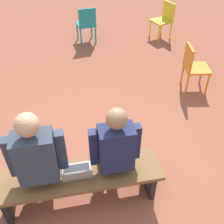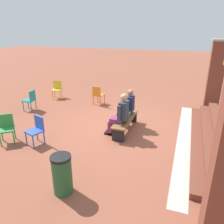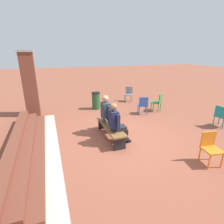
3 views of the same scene
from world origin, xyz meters
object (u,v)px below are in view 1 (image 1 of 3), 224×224
Objects in this scene: laptop at (77,173)px; plastic_chair_far_right at (164,18)px; person_adult at (39,157)px; plastic_chair_far_left at (86,23)px; person_student at (114,148)px; bench at (80,180)px; plastic_chair_foreground at (193,65)px.

plastic_chair_far_right reaches higher than laptop.
person_adult is 4.31m from plastic_chair_far_left.
person_adult reaches higher than plastic_chair_far_left.
laptop is (0.42, 0.08, -0.21)m from person_student.
plastic_chair_foreground is (-2.19, -1.91, 0.13)m from bench.
plastic_chair_foreground is (-1.60, 2.35, 0.00)m from plastic_chair_far_left.
plastic_chair_far_left is 1.00× the size of plastic_chair_far_right.
laptop is 2.93m from plastic_chair_foreground.
bench is 2.91m from plastic_chair_foreground.
person_adult is at bearing 76.94° from plastic_chair_far_left.
person_adult is 4.34× the size of laptop.
laptop is at bearing 59.28° from plastic_chair_far_right.
plastic_chair_far_right and plastic_chair_foreground have the same top height.
person_adult is (0.39, -0.07, 0.38)m from bench.
person_student is 0.47m from laptop.
bench is 1.37× the size of person_student.
laptop is 0.38× the size of plastic_chair_far_left.
bench is 2.14× the size of plastic_chair_foreground.
plastic_chair_far_left is at bearing -92.65° from person_student.
bench is 0.53m from person_student.
person_student reaches higher than laptop.
laptop is at bearing 167.13° from person_adult.
plastic_chair_far_left is (-0.19, -4.19, -0.23)m from person_student.
plastic_chair_far_left reaches higher than laptop.
person_adult is at bearing 35.66° from plastic_chair_foreground.
plastic_chair_far_right reaches higher than bench.
person_adult is 1.65× the size of plastic_chair_far_left.
plastic_chair_far_right is (-2.08, -4.13, -0.23)m from person_student.
person_adult is 1.65× the size of plastic_chair_far_right.
person_adult is at bearing 55.28° from plastic_chair_far_right.
plastic_chair_far_right is at bearing 178.14° from plastic_chair_far_left.
plastic_chair_far_left is 1.89m from plastic_chair_far_right.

